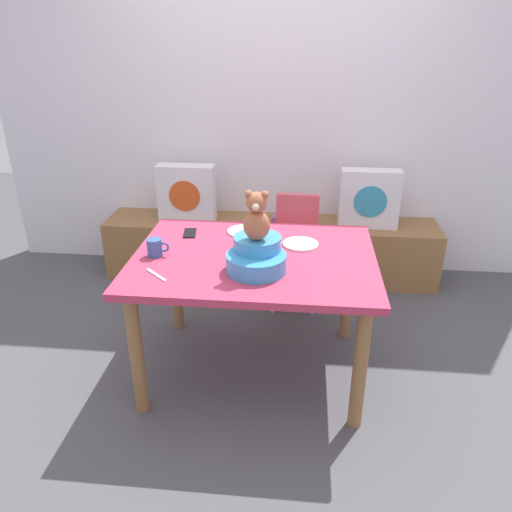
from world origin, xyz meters
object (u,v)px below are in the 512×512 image
(pillow_floral_right, at_px, (369,199))
(cell_phone, at_px, (190,233))
(coffee_mug, at_px, (155,247))
(dinner_plate_far, at_px, (244,231))
(teddy_bear, at_px, (257,217))
(infant_seat_teal, at_px, (257,256))
(dinner_plate_near, at_px, (300,244))
(pillow_floral_left, at_px, (187,193))
(highchair, at_px, (296,237))
(ketchup_bottle, at_px, (254,230))
(dining_table, at_px, (254,272))
(book_stack, at_px, (285,219))

(pillow_floral_right, xyz_separation_m, cell_phone, (-1.15, -0.95, 0.06))
(pillow_floral_right, bearing_deg, coffee_mug, -134.74)
(pillow_floral_right, xyz_separation_m, dinner_plate_far, (-0.83, -0.90, 0.07))
(teddy_bear, xyz_separation_m, dinner_plate_far, (-0.12, 0.48, -0.27))
(infant_seat_teal, height_order, dinner_plate_near, infant_seat_teal)
(dinner_plate_far, bearing_deg, pillow_floral_left, 121.88)
(highchair, relative_size, infant_seat_teal, 2.39)
(dinner_plate_far, bearing_deg, ketchup_bottle, -67.01)
(pillow_floral_left, relative_size, teddy_bear, 1.76)
(dining_table, distance_m, dinner_plate_near, 0.31)
(coffee_mug, bearing_deg, ketchup_bottle, 21.67)
(pillow_floral_right, distance_m, teddy_bear, 1.59)
(ketchup_bottle, bearing_deg, dinner_plate_far, 112.99)
(book_stack, height_order, ketchup_bottle, ketchup_bottle)
(pillow_floral_left, height_order, dinner_plate_near, pillow_floral_left)
(ketchup_bottle, relative_size, coffee_mug, 1.54)
(dinner_plate_near, relative_size, dinner_plate_far, 1.00)
(ketchup_bottle, bearing_deg, pillow_floral_right, 54.72)
(teddy_bear, height_order, cell_phone, teddy_bear)
(cell_phone, bearing_deg, pillow_floral_left, 96.08)
(book_stack, distance_m, cell_phone, 1.14)
(cell_phone, bearing_deg, dinner_plate_far, 1.21)
(pillow_floral_left, relative_size, dinner_plate_near, 2.20)
(highchair, height_order, teddy_bear, teddy_bear)
(pillow_floral_left, xyz_separation_m, dining_table, (0.65, -1.22, -0.04))
(dining_table, xyz_separation_m, coffee_mug, (-0.52, -0.06, 0.15))
(highchair, bearing_deg, dinner_plate_near, -86.77)
(pillow_floral_left, height_order, dinner_plate_far, pillow_floral_left)
(teddy_bear, bearing_deg, infant_seat_teal, 90.00)
(teddy_bear, distance_m, dinner_plate_near, 0.48)
(pillow_floral_right, distance_m, dinner_plate_near, 1.17)
(pillow_floral_left, height_order, ketchup_bottle, ketchup_bottle)
(pillow_floral_right, bearing_deg, highchair, -142.19)
(pillow_floral_right, bearing_deg, cell_phone, -140.37)
(dining_table, bearing_deg, dinner_plate_near, 33.81)
(pillow_floral_left, height_order, book_stack, pillow_floral_left)
(book_stack, xyz_separation_m, ketchup_bottle, (-0.13, -1.10, 0.34))
(pillow_floral_right, xyz_separation_m, dining_table, (-0.74, -1.22, -0.04))
(book_stack, height_order, coffee_mug, coffee_mug)
(coffee_mug, relative_size, dinner_plate_near, 0.60)
(ketchup_bottle, distance_m, dinner_plate_near, 0.27)
(book_stack, distance_m, infant_seat_teal, 1.44)
(dinner_plate_far, bearing_deg, teddy_bear, -75.91)
(dinner_plate_far, xyz_separation_m, cell_phone, (-0.32, -0.05, -0.00))
(pillow_floral_left, bearing_deg, dinner_plate_near, -49.72)
(dining_table, height_order, highchair, highchair)
(dining_table, distance_m, infant_seat_teal, 0.24)
(pillow_floral_right, bearing_deg, teddy_bear, -117.33)
(pillow_floral_left, height_order, dining_table, pillow_floral_left)
(pillow_floral_right, relative_size, dinner_plate_far, 2.20)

